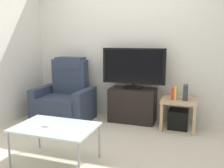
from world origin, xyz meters
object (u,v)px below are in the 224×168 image
Objects in this scene: subwoofer_box at (178,119)px; book_middle at (176,93)px; recliner_armchair at (65,98)px; side_table at (179,104)px; cell_phone at (48,125)px; tv_stand at (133,105)px; television at (133,67)px; book_leftmost at (173,94)px; game_console at (186,92)px; coffee_table at (55,129)px.

subwoofer_box is 1.53× the size of book_middle.
side_table is (1.94, 0.14, 0.02)m from recliner_armchair.
book_middle is at bearing 4.98° from recliner_armchair.
tv_stand is at bearing 61.64° from cell_phone.
subwoofer_box is at bearing -8.53° from television.
game_console is (0.19, 0.03, 0.03)m from book_leftmost.
recliner_armchair is at bearing 102.81° from cell_phone.
book_middle is 0.84× the size of game_console.
book_leftmost is (-0.10, -0.02, 0.41)m from subwoofer_box.
book_middle reaches higher than tv_stand.
cell_phone is (-0.57, -1.70, -0.50)m from television.
cell_phone is at bearing -108.60° from television.
recliner_armchair is 6.16× the size of book_leftmost.
book_leftmost is at bearing -9.88° from tv_stand.
subwoofer_box is 0.42m from book_leftmost.
book_middle is (-0.06, -0.02, 0.42)m from subwoofer_box.
side_table is at bearing -7.17° from tv_stand.
tv_stand is 2.57× the size of subwoofer_box.
recliner_armchair reaches higher than tv_stand.
side_table reaches higher than cell_phone.
tv_stand is 3.93× the size of book_middle.
side_table is 1.79× the size of subwoofer_box.
tv_stand is 0.72× the size of television.
book_leftmost is (0.67, -0.14, -0.38)m from television.
recliner_armchair is 1.96m from subwoofer_box.
cell_phone is (-1.43, -1.59, -0.15)m from game_console.
cell_phone is at bearing -131.97° from game_console.
tv_stand is at bearing 172.83° from side_table.
television is 0.78m from book_leftmost.
cell_phone reaches higher than coffee_table.
book_leftmost is at bearing 5.06° from recliner_armchair.
subwoofer_box is at bearing 90.00° from side_table.
cell_phone is (-1.34, -1.58, 0.04)m from side_table.
coffee_table reaches higher than subwoofer_box.
book_leftmost is 2.00m from cell_phone.
book_middle is 2.03m from cell_phone.
coffee_table is at bearing -126.02° from book_leftmost.
game_console is at bearing 5.57° from recliner_armchair.
television reaches higher than book_leftmost.
recliner_armchair is at bearing -167.86° from television.
recliner_armchair is 3.58× the size of subwoofer_box.
cell_phone is at bearing -128.49° from book_leftmost.
tv_stand is at bearing -90.00° from television.
recliner_armchair is at bearing -176.01° from side_table.
side_table is at bearing 5.47° from recliner_armchair.
television is 0.94m from game_console.
book_leftmost reaches higher than tv_stand.
book_middle is at bearing -10.76° from television.
side_table is 0.18m from book_middle.
book_leftmost reaches higher than subwoofer_box.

